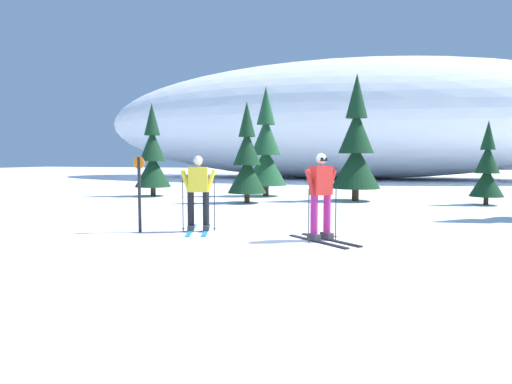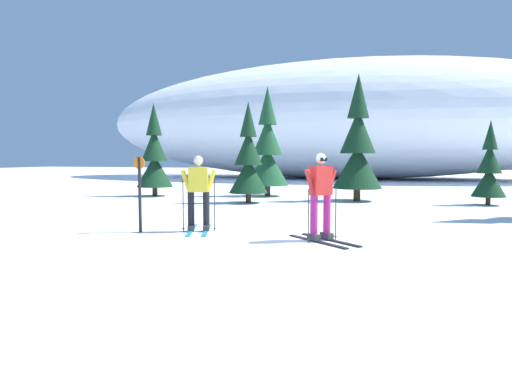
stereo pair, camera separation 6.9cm
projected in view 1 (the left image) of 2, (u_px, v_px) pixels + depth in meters
name	position (u px, v px, depth m)	size (l,w,h in m)	color
ground_plane	(281.00, 239.00, 9.63)	(120.00, 120.00, 0.00)	white
skier_red_jacket	(321.00, 195.00, 9.32)	(1.62, 1.47, 1.77)	black
skier_yellow_jacket	(198.00, 192.00, 10.48)	(1.00, 1.76, 1.73)	#2893CC
pine_tree_far_left	(153.00, 157.00, 20.07)	(1.57, 1.57, 4.05)	#47301E
pine_tree_left	(266.00, 151.00, 20.11)	(1.84, 1.84, 4.76)	#47301E
pine_tree_center_left	(247.00, 161.00, 17.06)	(1.45, 1.45, 3.75)	#47301E
pine_tree_center_right	(356.00, 148.00, 17.85)	(1.90, 1.90, 4.91)	#47301E
pine_tree_right	(487.00, 170.00, 16.35)	(1.16, 1.16, 3.00)	#47301E
snow_ridge_background	(342.00, 121.00, 36.97)	(41.14, 16.20, 9.30)	white
trail_marker_post	(139.00, 190.00, 10.37)	(0.28, 0.07, 1.71)	black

